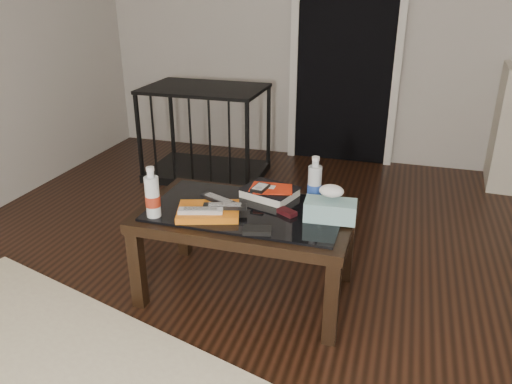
% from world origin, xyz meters
% --- Properties ---
extents(ground, '(5.00, 5.00, 0.00)m').
position_xyz_m(ground, '(0.00, 0.00, 0.00)').
color(ground, black).
rests_on(ground, ground).
extents(doorway, '(0.90, 0.08, 2.07)m').
position_xyz_m(doorway, '(-0.40, 2.47, 1.02)').
color(doorway, black).
rests_on(doorway, ground).
extents(coffee_table, '(1.00, 0.60, 0.46)m').
position_xyz_m(coffee_table, '(-0.55, 0.29, 0.40)').
color(coffee_table, black).
rests_on(coffee_table, ground).
extents(pet_crate, '(0.92, 0.63, 0.71)m').
position_xyz_m(pet_crate, '(-1.35, 1.75, 0.23)').
color(pet_crate, black).
rests_on(pet_crate, ground).
extents(magazines, '(0.33, 0.29, 0.03)m').
position_xyz_m(magazines, '(-0.70, 0.18, 0.48)').
color(magazines, orange).
rests_on(magazines, coffee_table).
extents(remote_silver, '(0.21, 0.10, 0.02)m').
position_xyz_m(remote_silver, '(-0.71, 0.13, 0.50)').
color(remote_silver, silver).
rests_on(remote_silver, magazines).
extents(remote_black_front, '(0.21, 0.10, 0.02)m').
position_xyz_m(remote_black_front, '(-0.62, 0.21, 0.50)').
color(remote_black_front, black).
rests_on(remote_black_front, magazines).
extents(remote_black_back, '(0.20, 0.13, 0.02)m').
position_xyz_m(remote_black_back, '(-0.68, 0.27, 0.50)').
color(remote_black_back, black).
rests_on(remote_black_back, magazines).
extents(textbook, '(0.30, 0.27, 0.05)m').
position_xyz_m(textbook, '(-0.48, 0.47, 0.48)').
color(textbook, black).
rests_on(textbook, coffee_table).
extents(dvd_mailers, '(0.20, 0.15, 0.01)m').
position_xyz_m(dvd_mailers, '(-0.48, 0.47, 0.51)').
color(dvd_mailers, red).
rests_on(dvd_mailers, textbook).
extents(ipod, '(0.08, 0.11, 0.02)m').
position_xyz_m(ipod, '(-0.52, 0.42, 0.52)').
color(ipod, black).
rests_on(ipod, dvd_mailers).
extents(flip_phone, '(0.10, 0.09, 0.02)m').
position_xyz_m(flip_phone, '(-0.35, 0.29, 0.47)').
color(flip_phone, black).
rests_on(flip_phone, coffee_table).
extents(wallet, '(0.13, 0.10, 0.02)m').
position_xyz_m(wallet, '(-0.43, 0.08, 0.47)').
color(wallet, black).
rests_on(wallet, coffee_table).
extents(water_bottle_left, '(0.08, 0.08, 0.24)m').
position_xyz_m(water_bottle_left, '(-0.93, 0.10, 0.58)').
color(water_bottle_left, silver).
rests_on(water_bottle_left, coffee_table).
extents(water_bottle_right, '(0.07, 0.07, 0.24)m').
position_xyz_m(water_bottle_right, '(-0.25, 0.45, 0.58)').
color(water_bottle_right, silver).
rests_on(water_bottle_right, coffee_table).
extents(tissue_box, '(0.24, 0.14, 0.09)m').
position_xyz_m(tissue_box, '(-0.15, 0.30, 0.51)').
color(tissue_box, teal).
rests_on(tissue_box, coffee_table).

